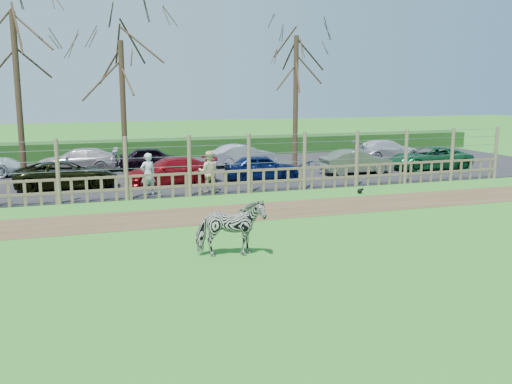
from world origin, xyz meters
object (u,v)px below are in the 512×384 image
object	(u,v)px
tree_left	(15,57)
car_9	(78,160)
tree_right	(296,70)
car_2	(66,175)
car_5	(356,162)
car_6	(430,158)
car_4	(262,167)
tree_mid	(122,76)
visitor_b	(209,172)
car_13	(387,150)
visitor_a	(148,174)
car_10	(153,159)
zebra	(230,228)
car_3	(170,171)
crow	(360,191)
car_11	(243,155)

from	to	relation	value
tree_left	car_9	world-z (taller)	tree_left
tree_right	car_2	distance (m)	12.90
car_5	car_6	distance (m)	4.43
car_2	car_4	world-z (taller)	same
tree_mid	car_9	distance (m)	5.54
visitor_b	car_13	distance (m)	14.55
tree_mid	visitor_a	world-z (taller)	tree_mid
tree_right	car_9	xyz separation A→B (m)	(-11.14, 2.37, -4.60)
car_13	car_6	bearing A→B (deg)	177.62
car_4	car_10	world-z (taller)	same
zebra	car_3	distance (m)	11.52
car_4	car_13	world-z (taller)	same
crow	car_10	size ratio (longest dim) A/B	0.08
tree_right	car_5	size ratio (longest dim) A/B	2.02
tree_right	car_4	distance (m)	6.35
tree_mid	car_4	size ratio (longest dim) A/B	1.94
car_9	tree_mid	bearing A→B (deg)	44.08
tree_left	visitor_b	xyz separation A→B (m)	(7.41, -3.96, -4.71)
car_11	visitor_a	bearing A→B (deg)	131.06
tree_mid	car_4	bearing A→B (deg)	-24.19
car_2	car_4	distance (m)	8.77
car_2	car_6	distance (m)	18.36
tree_left	car_13	world-z (taller)	tree_left
tree_left	tree_right	xyz separation A→B (m)	(13.50, 1.50, -0.37)
crow	car_10	xyz separation A→B (m)	(-7.23, 9.32, 0.53)
visitor_b	car_4	world-z (taller)	visitor_b
car_2	car_5	size ratio (longest dim) A/B	1.19
visitor_b	car_9	bearing A→B (deg)	-42.94
tree_left	car_9	distance (m)	6.73
car_2	car_11	world-z (taller)	same
tree_mid	visitor_a	size ratio (longest dim) A/B	3.96
car_11	tree_left	bearing A→B (deg)	98.13
tree_right	zebra	size ratio (longest dim) A/B	4.09
car_10	car_11	size ratio (longest dim) A/B	0.97
tree_left	crow	xyz separation A→B (m)	(13.37, -6.05, -5.50)
car_3	visitor_a	bearing A→B (deg)	-35.45
visitor_a	car_3	world-z (taller)	visitor_a
car_4	tree_right	bearing A→B (deg)	-40.00
car_6	car_13	xyz separation A→B (m)	(-0.00, 4.33, 0.00)
tree_left	car_9	xyz separation A→B (m)	(2.36, 3.87, -4.98)
car_5	car_6	xyz separation A→B (m)	(4.43, 0.11, 0.00)
car_9	car_13	size ratio (longest dim) A/B	1.00
car_4	tree_left	bearing A→B (deg)	83.72
tree_mid	visitor_b	world-z (taller)	tree_mid
car_6	car_2	bearing A→B (deg)	-83.33
tree_mid	car_11	bearing A→B (deg)	18.34
zebra	car_10	distance (m)	16.23
crow	car_4	world-z (taller)	car_4
zebra	visitor_b	distance (m)	9.14
zebra	car_11	size ratio (longest dim) A/B	0.49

